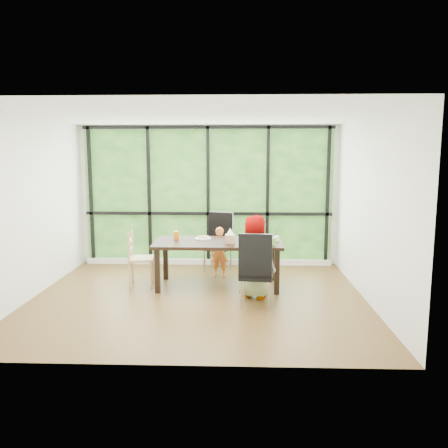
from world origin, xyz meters
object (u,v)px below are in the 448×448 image
at_px(child_older, 257,257).
at_px(orange_cup, 176,235).
at_px(white_mug, 276,239).
at_px(tissue_box, 230,239).
at_px(chair_window_leather, 218,242).
at_px(green_cup, 273,242).
at_px(child_toddler, 220,252).
at_px(dining_table, 218,264).
at_px(chair_interior_leather, 256,269).
at_px(plate_near, 255,244).
at_px(plate_far, 203,238).
at_px(chair_end_beech, 141,259).

height_order(child_older, orange_cup, child_older).
xyz_separation_m(white_mug, tissue_box, (-0.75, -0.20, 0.03)).
bearing_deg(chair_window_leather, green_cup, -36.86).
relative_size(child_older, white_mug, 15.44).
xyz_separation_m(chair_window_leather, child_toddler, (0.06, -0.39, -0.10)).
bearing_deg(dining_table, child_toddler, 90.00).
bearing_deg(chair_window_leather, child_toddler, -64.42).
height_order(chair_window_leather, chair_interior_leather, same).
distance_m(plate_near, orange_cup, 1.34).
distance_m(orange_cup, tissue_box, 0.96).
height_order(chair_interior_leather, plate_far, chair_interior_leather).
bearing_deg(child_toddler, plate_far, -112.60).
bearing_deg(child_toddler, green_cup, -35.11).
relative_size(dining_table, chair_end_beech, 2.28).
bearing_deg(green_cup, tissue_box, 167.66).
distance_m(dining_table, child_toddler, 0.60).
distance_m(dining_table, plate_far, 0.51).
xyz_separation_m(chair_interior_leather, chair_end_beech, (-1.86, 0.98, -0.09)).
bearing_deg(chair_window_leather, child_older, -49.50).
distance_m(plate_far, tissue_box, 0.58).
distance_m(child_toddler, plate_far, 0.57).
relative_size(chair_end_beech, child_toddler, 1.02).
height_order(chair_interior_leather, white_mug, chair_interior_leather).
relative_size(dining_table, tissue_box, 12.94).
xyz_separation_m(dining_table, orange_cup, (-0.70, 0.17, 0.44)).
xyz_separation_m(chair_interior_leather, tissue_box, (-0.39, 0.82, 0.28)).
distance_m(chair_end_beech, child_toddler, 1.40).
distance_m(chair_window_leather, chair_interior_leather, 2.06).
bearing_deg(child_older, plate_far, -19.45).
bearing_deg(plate_near, dining_table, 160.91).
relative_size(green_cup, tissue_box, 0.74).
xyz_separation_m(chair_window_leather, white_mug, (1.00, -0.93, 0.25)).
xyz_separation_m(plate_far, orange_cup, (-0.44, -0.03, 0.06)).
relative_size(plate_far, white_mug, 3.33).
bearing_deg(green_cup, child_toddler, 134.18).
bearing_deg(child_older, dining_table, -20.78).
distance_m(chair_interior_leather, green_cup, 0.77).
bearing_deg(plate_near, white_mug, 35.49).
relative_size(dining_table, child_toddler, 2.32).
bearing_deg(plate_far, dining_table, -38.03).
distance_m(chair_end_beech, plate_far, 1.07).
bearing_deg(child_older, chair_interior_leather, 109.71).
xyz_separation_m(child_toddler, orange_cup, (-0.70, -0.43, 0.37)).
relative_size(chair_window_leather, tissue_box, 6.81).
relative_size(chair_interior_leather, plate_far, 3.98).
xyz_separation_m(chair_end_beech, green_cup, (2.13, -0.31, 0.36)).
bearing_deg(white_mug, chair_interior_leather, -109.26).
relative_size(chair_end_beech, green_cup, 7.63).
bearing_deg(orange_cup, dining_table, -13.91).
bearing_deg(orange_cup, chair_interior_leather, -41.40).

